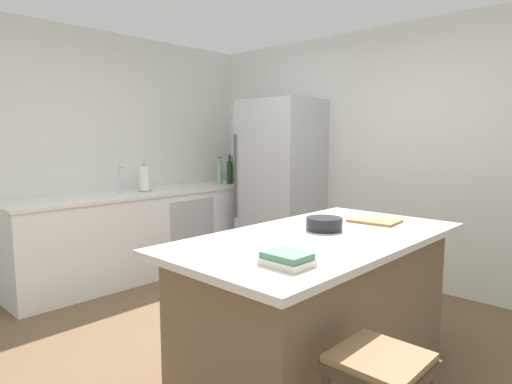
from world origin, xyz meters
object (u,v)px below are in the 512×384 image
(bar_stool, at_px, (379,382))
(paper_towel_roll, at_px, (144,179))
(gin_bottle, at_px, (220,173))
(mixing_bowl, at_px, (324,224))
(kitchen_island, at_px, (319,307))
(refrigerator, at_px, (281,184))
(wine_bottle, at_px, (230,172))
(sink_faucet, at_px, (120,179))
(cutting_board, at_px, (374,221))
(olive_oil_bottle, at_px, (232,172))
(vinegar_bottle, at_px, (235,174))
(cookbook_stack, at_px, (287,259))

(bar_stool, relative_size, paper_towel_roll, 2.03)
(gin_bottle, distance_m, mixing_bowl, 2.95)
(kitchen_island, bearing_deg, paper_towel_roll, 169.80)
(refrigerator, relative_size, wine_bottle, 5.20)
(refrigerator, relative_size, gin_bottle, 5.65)
(bar_stool, xyz_separation_m, paper_towel_roll, (-3.34, 1.06, 0.52))
(sink_faucet, height_order, cutting_board, sink_faucet)
(olive_oil_bottle, xyz_separation_m, gin_bottle, (0.06, -0.28, 0.00))
(kitchen_island, relative_size, gin_bottle, 5.66)
(wine_bottle, bearing_deg, refrigerator, 3.33)
(gin_bottle, bearing_deg, paper_towel_roll, -90.07)
(bar_stool, height_order, sink_faucet, sink_faucet)
(olive_oil_bottle, distance_m, gin_bottle, 0.28)
(bar_stool, height_order, mixing_bowl, mixing_bowl)
(kitchen_island, xyz_separation_m, olive_oil_bottle, (-2.69, 1.84, 0.58))
(refrigerator, xyz_separation_m, bar_stool, (2.44, -2.29, -0.44))
(vinegar_bottle, relative_size, mixing_bowl, 1.31)
(kitchen_island, xyz_separation_m, refrigerator, (-1.74, 1.70, 0.49))
(paper_towel_roll, height_order, olive_oil_bottle, olive_oil_bottle)
(gin_bottle, relative_size, cookbook_stack, 1.55)
(bar_stool, distance_m, vinegar_bottle, 4.03)
(cookbook_stack, distance_m, cutting_board, 1.23)
(wine_bottle, xyz_separation_m, gin_bottle, (-0.09, -0.09, -0.02))
(bar_stool, distance_m, olive_oil_bottle, 4.21)
(bar_stool, bearing_deg, gin_bottle, 147.17)
(vinegar_bottle, xyz_separation_m, wine_bottle, (-0.00, -0.09, 0.03))
(paper_towel_roll, height_order, vinegar_bottle, paper_towel_roll)
(kitchen_island, distance_m, vinegar_bottle, 3.13)
(wine_bottle, bearing_deg, vinegar_bottle, 89.75)
(refrigerator, bearing_deg, cutting_board, -32.03)
(vinegar_bottle, relative_size, gin_bottle, 0.88)
(cookbook_stack, bearing_deg, mixing_bowl, 112.67)
(sink_faucet, relative_size, gin_bottle, 0.89)
(vinegar_bottle, bearing_deg, refrigerator, -3.24)
(paper_towel_roll, distance_m, wine_bottle, 1.18)
(wine_bottle, height_order, cookbook_stack, wine_bottle)
(kitchen_island, distance_m, paper_towel_roll, 2.74)
(kitchen_island, distance_m, bar_stool, 0.92)
(paper_towel_roll, bearing_deg, vinegar_bottle, 85.77)
(kitchen_island, distance_m, cutting_board, 0.75)
(refrigerator, height_order, bar_stool, refrigerator)
(sink_faucet, distance_m, paper_towel_roll, 0.28)
(kitchen_island, distance_m, refrigerator, 2.48)
(refrigerator, bearing_deg, cookbook_stack, -49.43)
(vinegar_bottle, height_order, cookbook_stack, vinegar_bottle)
(kitchen_island, distance_m, mixing_bowl, 0.51)
(vinegar_bottle, height_order, wine_bottle, wine_bottle)
(refrigerator, height_order, wine_bottle, refrigerator)
(olive_oil_bottle, bearing_deg, mixing_bowl, -33.04)
(olive_oil_bottle, relative_size, wine_bottle, 0.89)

